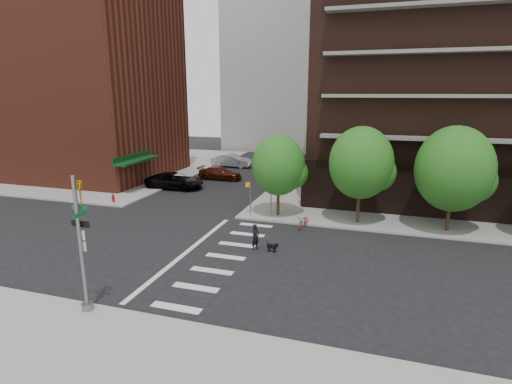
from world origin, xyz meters
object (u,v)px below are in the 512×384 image
at_px(parked_car_silver, 232,161).
at_px(scooter, 303,222).
at_px(fire_hydrant, 113,198).
at_px(parked_car_maroon, 220,173).
at_px(dog_walker, 255,237).
at_px(traffic_signal, 82,255).
at_px(parked_car_black, 175,181).

bearing_deg(parked_car_silver, scooter, -150.26).
bearing_deg(fire_hydrant, parked_car_maroon, 67.53).
bearing_deg(parked_car_silver, dog_walker, -159.14).
bearing_deg(parked_car_silver, traffic_signal, -172.24).
height_order(traffic_signal, scooter, traffic_signal).
bearing_deg(fire_hydrant, parked_car_black, 71.10).
xyz_separation_m(parked_car_silver, scooter, (13.36, -20.94, -0.38)).
relative_size(parked_car_black, scooter, 3.25).
bearing_deg(fire_hydrant, scooter, -4.40).
relative_size(parked_car_maroon, dog_walker, 2.99).
bearing_deg(parked_car_black, parked_car_silver, -8.37).
bearing_deg(fire_hydrant, parked_car_silver, 79.83).
height_order(scooter, dog_walker, dog_walker).
xyz_separation_m(fire_hydrant, parked_car_silver, (3.52, 19.64, 0.29)).
relative_size(traffic_signal, dog_walker, 3.69).
relative_size(parked_car_black, parked_car_silver, 1.12).
xyz_separation_m(traffic_signal, dog_walker, (4.81, 9.09, -1.89)).
relative_size(traffic_signal, scooter, 3.39).
relative_size(parked_car_silver, dog_walker, 3.16).
distance_m(parked_car_maroon, parked_car_silver, 7.69).
relative_size(parked_car_black, dog_walker, 3.54).
distance_m(fire_hydrant, scooter, 16.93).
bearing_deg(dog_walker, traffic_signal, 176.06).
distance_m(parked_car_maroon, dog_walker, 20.77).
height_order(traffic_signal, parked_car_silver, traffic_signal).
relative_size(fire_hydrant, parked_car_black, 0.13).
height_order(parked_car_maroon, scooter, parked_car_maroon).
bearing_deg(parked_car_maroon, parked_car_black, 152.93).
xyz_separation_m(parked_car_black, parked_car_maroon, (2.70, 5.37, -0.09)).
distance_m(fire_hydrant, parked_car_black, 7.10).
distance_m(parked_car_black, dog_walker, 18.01).
xyz_separation_m(parked_car_maroon, parked_car_silver, (-1.48, 7.55, 0.14)).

